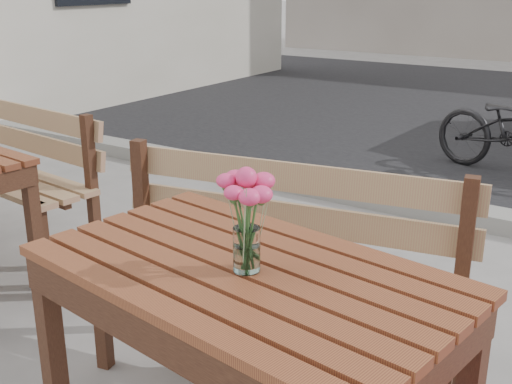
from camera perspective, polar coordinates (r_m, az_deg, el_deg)
main_table at (r=1.99m, az=-1.01°, el=-10.05°), size 1.40×0.94×0.80m
main_bench at (r=2.62m, az=2.15°, el=-4.82°), size 1.61×0.73×0.96m
main_vase at (r=1.83m, az=-0.86°, el=-1.39°), size 0.17×0.17×0.32m
second_bench at (r=4.24m, az=-20.89°, el=2.88°), size 1.54×0.60×0.93m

